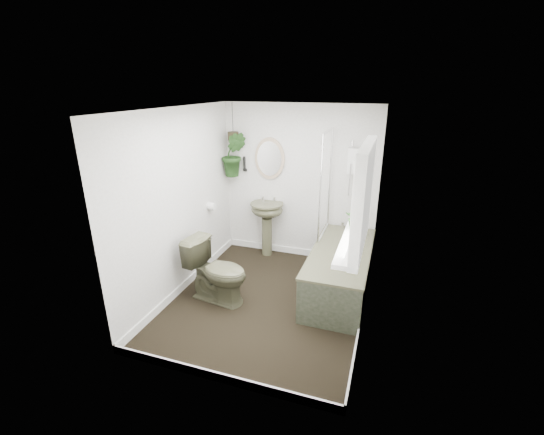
% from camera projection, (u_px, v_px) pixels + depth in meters
% --- Properties ---
extents(floor, '(2.30, 2.80, 0.02)m').
position_uv_depth(floor, '(268.00, 301.00, 4.54)').
color(floor, black).
rests_on(floor, ground).
extents(ceiling, '(2.30, 2.80, 0.02)m').
position_uv_depth(ceiling, '(267.00, 108.00, 3.74)').
color(ceiling, white).
rests_on(ceiling, ground).
extents(wall_back, '(2.30, 0.02, 2.30)m').
position_uv_depth(wall_back, '(299.00, 183.00, 5.40)').
color(wall_back, silver).
rests_on(wall_back, ground).
extents(wall_front, '(2.30, 0.02, 2.30)m').
position_uv_depth(wall_front, '(210.00, 270.00, 2.89)').
color(wall_front, silver).
rests_on(wall_front, ground).
extents(wall_left, '(0.02, 2.80, 2.30)m').
position_uv_depth(wall_left, '(179.00, 204.00, 4.49)').
color(wall_left, silver).
rests_on(wall_left, ground).
extents(wall_right, '(0.02, 2.80, 2.30)m').
position_uv_depth(wall_right, '(372.00, 225.00, 3.80)').
color(wall_right, silver).
rests_on(wall_right, ground).
extents(skirting, '(2.30, 2.80, 0.10)m').
position_uv_depth(skirting, '(268.00, 297.00, 4.52)').
color(skirting, white).
rests_on(skirting, floor).
extents(bathtub, '(0.72, 1.72, 0.58)m').
position_uv_depth(bathtub, '(340.00, 271.00, 4.65)').
color(bathtub, '#4D4D36').
rests_on(bathtub, floor).
extents(bath_screen, '(0.04, 0.72, 1.40)m').
position_uv_depth(bath_screen, '(325.00, 185.00, 4.84)').
color(bath_screen, silver).
rests_on(bath_screen, bathtub).
extents(shower_box, '(0.20, 0.10, 0.35)m').
position_uv_depth(shower_box, '(355.00, 161.00, 4.96)').
color(shower_box, white).
rests_on(shower_box, wall_back).
extents(oval_mirror, '(0.46, 0.03, 0.62)m').
position_uv_depth(oval_mirror, '(269.00, 159.00, 5.38)').
color(oval_mirror, tan).
rests_on(oval_mirror, wall_back).
extents(wall_sconce, '(0.04, 0.04, 0.22)m').
position_uv_depth(wall_sconce, '(244.00, 164.00, 5.52)').
color(wall_sconce, black).
rests_on(wall_sconce, wall_back).
extents(toilet_roll_holder, '(0.11, 0.11, 0.11)m').
position_uv_depth(toilet_roll_holder, '(211.00, 206.00, 5.18)').
color(toilet_roll_holder, white).
rests_on(toilet_roll_holder, wall_left).
extents(window_recess, '(0.08, 1.00, 0.90)m').
position_uv_depth(window_recess, '(363.00, 198.00, 3.02)').
color(window_recess, white).
rests_on(window_recess, wall_right).
extents(window_sill, '(0.18, 1.00, 0.04)m').
position_uv_depth(window_sill, '(351.00, 243.00, 3.19)').
color(window_sill, white).
rests_on(window_sill, wall_right).
extents(window_blinds, '(0.01, 0.86, 0.76)m').
position_uv_depth(window_blinds, '(358.00, 197.00, 3.03)').
color(window_blinds, white).
rests_on(window_blinds, wall_right).
extents(toilet, '(0.83, 0.55, 0.79)m').
position_uv_depth(toilet, '(217.00, 271.00, 4.44)').
color(toilet, '#4D4D36').
rests_on(toilet, floor).
extents(pedestal_sink, '(0.58, 0.53, 0.85)m').
position_uv_depth(pedestal_sink, '(267.00, 229.00, 5.63)').
color(pedestal_sink, '#4D4D36').
rests_on(pedestal_sink, floor).
extents(sill_plant, '(0.20, 0.17, 0.21)m').
position_uv_depth(sill_plant, '(356.00, 218.00, 3.41)').
color(sill_plant, black).
rests_on(sill_plant, window_sill).
extents(hanging_plant, '(0.44, 0.39, 0.66)m').
position_uv_depth(hanging_plant, '(234.00, 154.00, 5.41)').
color(hanging_plant, black).
rests_on(hanging_plant, ceiling).
extents(soap_bottle, '(0.12, 0.12, 0.21)m').
position_uv_depth(soap_bottle, '(350.00, 255.00, 4.19)').
color(soap_bottle, '#312A29').
rests_on(soap_bottle, bathtub).
extents(hanging_pot, '(0.16, 0.16, 0.12)m').
position_uv_depth(hanging_pot, '(233.00, 136.00, 5.31)').
color(hanging_pot, black).
rests_on(hanging_pot, ceiling).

